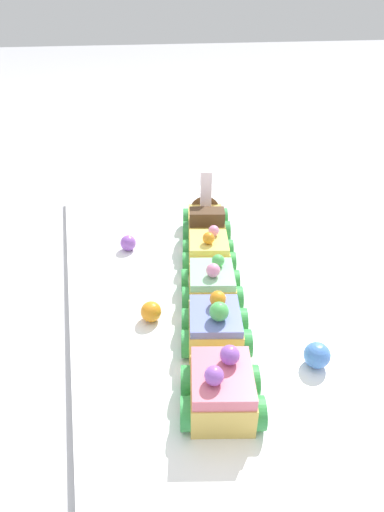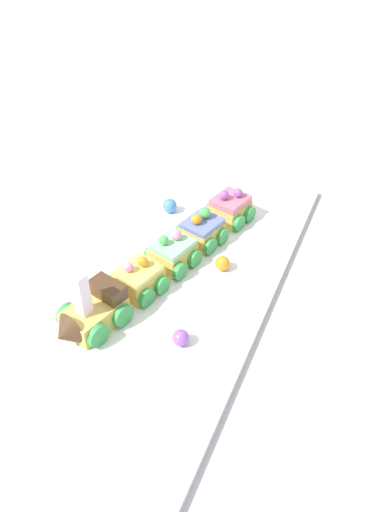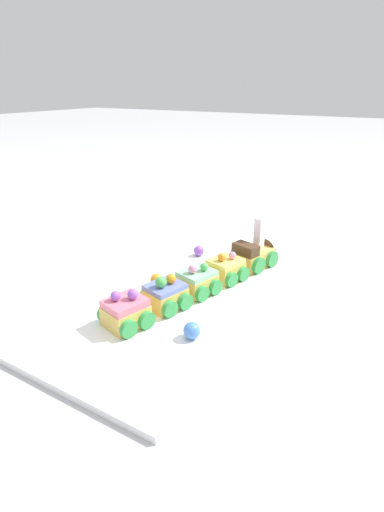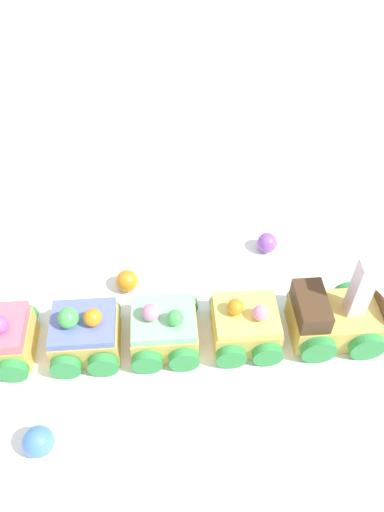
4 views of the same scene
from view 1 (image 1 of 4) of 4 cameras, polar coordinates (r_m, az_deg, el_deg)
name	(u,v)px [view 1 (image 1 of 4)]	position (r m, az deg, el deg)	size (l,w,h in m)	color
ground_plane	(189,296)	(0.56, -0.42, -5.69)	(10.00, 10.00, 0.00)	#B2B2B7
display_board	(189,292)	(0.56, -0.43, -5.20)	(0.73, 0.32, 0.01)	white
cake_train_locomotive	(206,219)	(0.68, 1.96, 5.34)	(0.13, 0.10, 0.11)	#E0BC56
cake_car_lemon	(209,252)	(0.59, 2.38, 0.52)	(0.09, 0.09, 0.06)	#E0BC56
cake_car_mint	(212,285)	(0.52, 2.83, -4.22)	(0.09, 0.09, 0.06)	#E0BC56
cake_car_blueberry	(216,327)	(0.46, 3.39, -10.08)	(0.09, 0.09, 0.07)	#E0BC56
cake_car_strawberry	(221,390)	(0.40, 4.22, -18.56)	(0.09, 0.09, 0.07)	#E0BC56
gumball_blue	(317,355)	(0.46, 17.43, -13.36)	(0.03, 0.03, 0.03)	#4C84E0
gumball_orange	(151,312)	(0.50, -5.88, -7.91)	(0.03, 0.03, 0.03)	orange
gumball_purple	(128,243)	(0.64, -9.11, 1.85)	(0.03, 0.03, 0.03)	#9956C6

